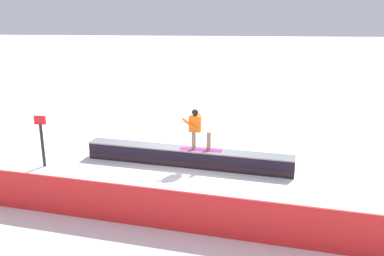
% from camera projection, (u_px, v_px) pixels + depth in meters
% --- Properties ---
extents(ground_plane, '(120.00, 120.00, 0.00)m').
position_uv_depth(ground_plane, '(188.00, 165.00, 14.41)').
color(ground_plane, white).
extents(grind_box, '(7.22, 1.93, 0.62)m').
position_uv_depth(grind_box, '(188.00, 158.00, 14.33)').
color(grind_box, black).
rests_on(grind_box, ground_plane).
extents(snowboarder, '(1.46, 0.44, 1.41)m').
position_uv_depth(snowboarder, '(197.00, 128.00, 13.92)').
color(snowboarder, '#C62D90').
rests_on(snowboarder, grind_box).
extents(safety_fence, '(13.45, 2.59, 1.07)m').
position_uv_depth(safety_fence, '(172.00, 211.00, 10.14)').
color(safety_fence, red).
rests_on(safety_fence, ground_plane).
extents(trail_marker, '(0.40, 0.10, 1.80)m').
position_uv_depth(trail_marker, '(42.00, 139.00, 14.06)').
color(trail_marker, '#262628').
rests_on(trail_marker, ground_plane).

